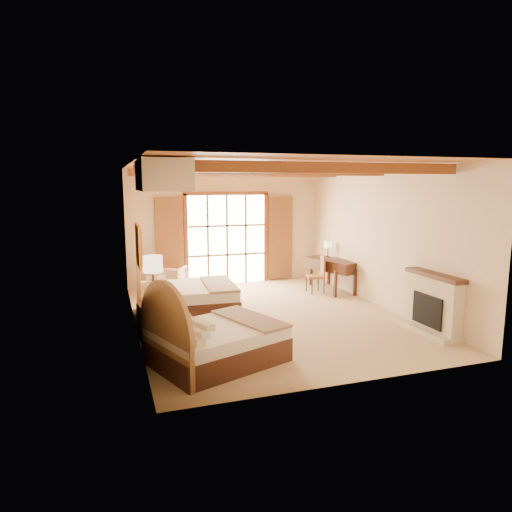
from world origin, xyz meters
name	(u,v)px	position (x,y,z in m)	size (l,w,h in m)	color
floor	(268,316)	(0.00, 0.00, 0.00)	(7.00, 7.00, 0.00)	tan
wall_back	(226,227)	(0.00, 3.50, 1.60)	(5.50, 5.50, 0.00)	beige
wall_left	(133,248)	(-2.75, 0.00, 1.60)	(7.00, 7.00, 0.00)	beige
wall_right	(382,238)	(2.75, 0.00, 1.60)	(7.00, 7.00, 0.00)	beige
ceiling	(269,165)	(0.00, 0.00, 3.20)	(7.00, 7.00, 0.00)	#B96D35
ceiling_beams	(269,171)	(0.00, 0.00, 3.08)	(5.39, 4.60, 0.18)	brown
french_doors	(227,240)	(0.00, 3.44, 1.25)	(3.95, 0.08, 2.60)	white
fireplace	(433,307)	(2.60, -2.00, 0.51)	(0.46, 1.40, 1.16)	beige
painting	(139,246)	(-2.70, -0.75, 1.75)	(0.06, 0.95, 0.75)	gold
canopy_valance	(163,175)	(-2.40, -2.00, 2.95)	(0.70, 1.40, 0.45)	beige
bed_near	(209,340)	(-1.78, -2.12, 0.38)	(2.41, 2.04, 1.27)	#45261B
bed_far	(179,296)	(-1.80, 0.68, 0.42)	(2.21, 1.73, 1.39)	#45261B
nightstand	(156,322)	(-2.46, -0.74, 0.33)	(0.55, 0.55, 0.66)	#45261B
floor_lamp	(153,270)	(-2.50, -1.03, 1.36)	(0.34, 0.34, 1.60)	#382318
armchair	(170,279)	(-1.70, 2.93, 0.34)	(0.73, 0.75, 0.68)	tan
ottoman	(199,287)	(-1.04, 2.30, 0.21)	(0.57, 0.57, 0.41)	#AE8150
desk	(332,274)	(2.43, 1.74, 0.45)	(1.15, 1.68, 0.83)	#45261B
desk_chair	(316,281)	(1.91, 1.63, 0.30)	(0.53, 0.52, 0.98)	#9E623B
desk_lamp	(328,245)	(2.52, 2.18, 1.15)	(0.21, 0.21, 0.42)	#382318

